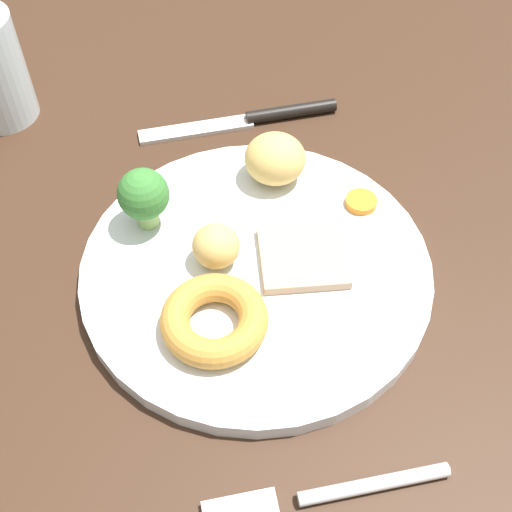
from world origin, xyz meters
TOP-DOWN VIEW (x-y plane):
  - dining_table at (0.00, 0.00)cm, footprint 120.00×84.00cm
  - dinner_plate at (-2.60, 1.11)cm, footprint 26.32×26.32cm
  - meat_slice_main at (-2.88, -2.42)cm, footprint 6.76×6.99cm
  - yorkshire_pudding at (-7.51, 5.02)cm, footprint 7.46×7.46cm
  - roast_potato_left at (-1.63, 3.90)cm, footprint 4.82×4.83cm
  - roast_potato_right at (6.15, -2.26)cm, footprint 6.02×6.19cm
  - carrot_coin_front at (1.69, -8.37)cm, footprint 2.53×2.53cm
  - broccoli_floret at (3.19, 8.55)cm, footprint 3.95×3.95cm
  - fork at (-19.90, 0.71)cm, footprint 2.02×15.25cm
  - knife at (14.91, -2.52)cm, footprint 2.00×18.53cm

SIDE VIEW (x-z plane):
  - dining_table at x=0.00cm, z-range 0.00..3.60cm
  - fork at x=-19.90cm, z-range 3.54..4.44cm
  - knife at x=14.91cm, z-range 3.45..4.65cm
  - dinner_plate at x=-2.60cm, z-range 3.60..5.00cm
  - carrot_coin_front at x=1.69cm, z-range 5.00..5.61cm
  - meat_slice_main at x=-2.88cm, z-range 5.00..5.80cm
  - yorkshire_pudding at x=-7.51cm, z-range 5.00..7.07cm
  - roast_potato_left at x=-1.63cm, z-range 5.00..8.35cm
  - roast_potato_right at x=6.15cm, z-range 5.00..9.08cm
  - broccoli_floret at x=3.19cm, z-range 5.43..10.61cm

